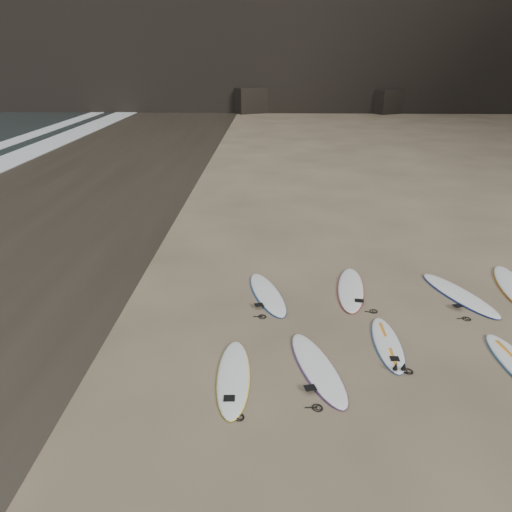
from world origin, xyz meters
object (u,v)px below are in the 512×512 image
(surfboard_1, at_px, (318,367))
(surfboard_5, at_px, (267,294))
(surfboard_7, at_px, (459,294))
(surfboard_6, at_px, (351,289))
(surfboard_2, at_px, (388,343))
(surfboard_0, at_px, (233,376))

(surfboard_1, distance_m, surfboard_5, 3.36)
(surfboard_1, relative_size, surfboard_7, 0.95)
(surfboard_7, bearing_deg, surfboard_6, 153.08)
(surfboard_2, bearing_deg, surfboard_0, -157.72)
(surfboard_1, xyz_separation_m, surfboard_2, (1.56, 0.93, -0.01))
(surfboard_1, bearing_deg, surfboard_0, 176.14)
(surfboard_0, bearing_deg, surfboard_7, 31.54)
(surfboard_6, bearing_deg, surfboard_2, -73.67)
(surfboard_6, distance_m, surfboard_7, 2.73)
(surfboard_0, distance_m, surfboard_2, 3.43)
(surfboard_1, relative_size, surfboard_2, 1.17)
(surfboard_6, relative_size, surfboard_7, 0.99)
(surfboard_5, distance_m, surfboard_6, 2.20)
(surfboard_0, height_order, surfboard_6, surfboard_6)
(surfboard_2, relative_size, surfboard_7, 0.81)
(surfboard_1, height_order, surfboard_6, surfboard_6)
(surfboard_1, height_order, surfboard_2, surfboard_1)
(surfboard_0, relative_size, surfboard_2, 1.13)
(surfboard_7, bearing_deg, surfboard_1, -161.38)
(surfboard_1, xyz_separation_m, surfboard_7, (3.88, 3.31, 0.00))
(surfboard_1, bearing_deg, surfboard_7, 24.80)
(surfboard_7, bearing_deg, surfboard_2, -156.12)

